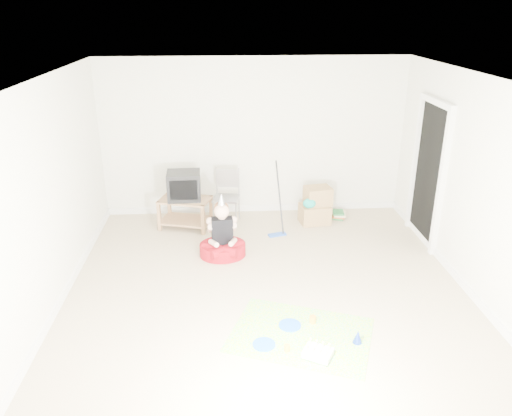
{
  "coord_description": "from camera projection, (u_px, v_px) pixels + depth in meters",
  "views": [
    {
      "loc": [
        -0.49,
        -5.54,
        3.32
      ],
      "look_at": [
        -0.1,
        0.4,
        0.9
      ],
      "focal_mm": 35.0,
      "sensor_mm": 36.0,
      "label": 1
    }
  ],
  "objects": [
    {
      "name": "party_mat",
      "position": [
        301.0,
        335.0,
        5.42
      ],
      "size": [
        1.76,
        1.53,
        0.01
      ],
      "primitive_type": "cube",
      "rotation": [
        0.0,
        0.0,
        -0.37
      ],
      "color": "#EE3295",
      "rests_on": "ground"
    },
    {
      "name": "seated_woman",
      "position": [
        223.0,
        242.0,
        7.07
      ],
      "size": [
        0.7,
        0.7,
        0.94
      ],
      "color": "maroon",
      "rests_on": "ground"
    },
    {
      "name": "crt_tv",
      "position": [
        184.0,
        186.0,
        7.79
      ],
      "size": [
        0.53,
        0.44,
        0.44
      ],
      "primitive_type": "cube",
      "rotation": [
        0.0,
        0.0,
        0.04
      ],
      "color": "black",
      "rests_on": "tv_stand"
    },
    {
      "name": "book_pile",
      "position": [
        339.0,
        214.0,
        8.4
      ],
      "size": [
        0.3,
        0.33,
        0.12
      ],
      "color": "#226632",
      "rests_on": "ground"
    },
    {
      "name": "orange_cup_near",
      "position": [
        313.0,
        319.0,
        5.6
      ],
      "size": [
        0.1,
        0.1,
        0.08
      ],
      "primitive_type": "cylinder",
      "rotation": [
        0.0,
        0.0,
        -0.51
      ],
      "color": "orange",
      "rests_on": "party_mat"
    },
    {
      "name": "folding_chair",
      "position": [
        226.0,
        198.0,
        8.04
      ],
      "size": [
        0.47,
        0.45,
        0.9
      ],
      "color": "#949499",
      "rests_on": "ground"
    },
    {
      "name": "cardboard_boxes",
      "position": [
        316.0,
        206.0,
        8.13
      ],
      "size": [
        0.54,
        0.45,
        0.6
      ],
      "color": "#A27E4E",
      "rests_on": "ground"
    },
    {
      "name": "doorway_recess",
      "position": [
        429.0,
        175.0,
        7.27
      ],
      "size": [
        0.02,
        0.9,
        2.05
      ],
      "primitive_type": "cube",
      "color": "black",
      "rests_on": "ground"
    },
    {
      "name": "blue_plate_near",
      "position": [
        290.0,
        325.0,
        5.56
      ],
      "size": [
        0.35,
        0.35,
        0.01
      ],
      "primitive_type": "cylinder",
      "rotation": [
        0.0,
        0.0,
        -0.7
      ],
      "color": "blue",
      "rests_on": "party_mat"
    },
    {
      "name": "tv_stand",
      "position": [
        185.0,
        211.0,
        7.95
      ],
      "size": [
        0.89,
        0.69,
        0.49
      ],
      "color": "#946842",
      "rests_on": "ground"
    },
    {
      "name": "orange_cup_far",
      "position": [
        287.0,
        348.0,
        5.14
      ],
      "size": [
        0.08,
        0.08,
        0.07
      ],
      "primitive_type": "cylinder",
      "rotation": [
        0.0,
        0.0,
        -0.56
      ],
      "color": "orange",
      "rests_on": "party_mat"
    },
    {
      "name": "floor_mop",
      "position": [
        277.0,
        220.0,
        7.66
      ],
      "size": [
        0.29,
        0.37,
        1.12
      ],
      "color": "blue",
      "rests_on": "ground"
    },
    {
      "name": "blue_plate_far",
      "position": [
        264.0,
        344.0,
        5.24
      ],
      "size": [
        0.34,
        0.34,
        0.01
      ],
      "primitive_type": "cylinder",
      "rotation": [
        0.0,
        0.0,
        -0.78
      ],
      "color": "blue",
      "rests_on": "party_mat"
    },
    {
      "name": "birthday_cake",
      "position": [
        318.0,
        354.0,
        5.06
      ],
      "size": [
        0.35,
        0.33,
        0.14
      ],
      "color": "white",
      "rests_on": "party_mat"
    },
    {
      "name": "ground",
      "position": [
        266.0,
        284.0,
        6.4
      ],
      "size": [
        5.0,
        5.0,
        0.0
      ],
      "primitive_type": "plane",
      "color": "tan",
      "rests_on": "ground"
    },
    {
      "name": "blue_party_hat",
      "position": [
        358.0,
        337.0,
        5.26
      ],
      "size": [
        0.14,
        0.14,
        0.15
      ],
      "primitive_type": "cone",
      "rotation": [
        0.0,
        0.0,
        -0.67
      ],
      "color": "#1A38B8",
      "rests_on": "party_mat"
    }
  ]
}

